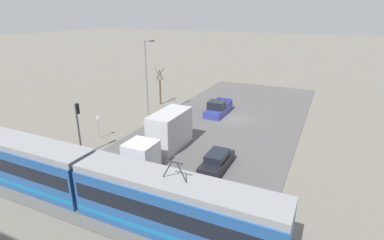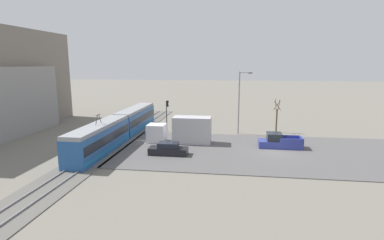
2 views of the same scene
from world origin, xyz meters
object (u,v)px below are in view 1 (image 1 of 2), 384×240
Objects in this scene: box_truck at (164,135)px; street_tree at (160,88)px; pickup_truck at (218,109)px; no_parking_sign at (98,125)px; light_rail_tram at (88,181)px; traffic_light_pole at (78,122)px; sedan_car_0 at (217,162)px; street_lamp_near_crossing at (147,75)px.

box_truck is 15.67m from street_tree.
no_parking_sign reaches higher than pickup_truck.
light_rail_tram is at bearing 86.39° from pickup_truck.
street_tree reaches higher than box_truck.
box_truck is 7.69m from traffic_light_pole.
street_tree is 13.29m from no_parking_sign.
light_rail_tram is at bearing -127.09° from sedan_car_0.
traffic_light_pole is 0.94× the size of street_tree.
no_parking_sign is (-0.49, 13.25, -0.88)m from street_tree.
sedan_car_0 is at bearing 145.28° from street_lamp_near_crossing.
no_parking_sign is at bearing 55.43° from pickup_truck.
box_truck is at bearing 171.25° from sedan_car_0.
light_rail_tram reaches higher than box_truck.
box_truck reaches higher than sedan_car_0.
street_lamp_near_crossing is 3.78× the size of no_parking_sign.
street_tree reaches higher than light_rail_tram.
sedan_car_0 is 0.48× the size of street_lamp_near_crossing.
traffic_light_pole is (6.58, 3.68, 1.50)m from box_truck.
pickup_truck is 2.16× the size of no_parking_sign.
sedan_car_0 is 1.82× the size of no_parking_sign.
traffic_light_pole is at bearing 65.61° from pickup_truck.
box_truck is 1.59× the size of pickup_truck.
street_tree is at bearing -72.98° from street_lamp_near_crossing.
street_lamp_near_crossing is (-1.75, 5.71, 2.96)m from street_tree.
light_rail_tram is at bearing 137.86° from traffic_light_pole.
light_rail_tram is at bearing 108.99° from street_tree.
sedan_car_0 is 0.86× the size of street_tree.
street_lamp_near_crossing is at bearing -70.34° from light_rail_tram.
box_truck is at bearing 122.05° from street_tree.
box_truck reaches higher than pickup_truck.
sedan_car_0 is at bearing 171.25° from box_truck.
street_lamp_near_crossing reaches higher than sedan_car_0.
street_lamp_near_crossing reaches higher than no_parking_sign.
pickup_truck is 9.22m from street_tree.
street_lamp_near_crossing is 8.55m from no_parking_sign.
sedan_car_0 is (-5.58, 0.86, -1.04)m from box_truck.
street_lamp_near_crossing reaches higher than box_truck.
street_tree reaches higher than sedan_car_0.
sedan_car_0 is at bearing 176.24° from no_parking_sign.
traffic_light_pole is at bearing -42.14° from light_rail_tram.
light_rail_tram reaches higher than no_parking_sign.
pickup_truck is at bearing 110.04° from sedan_car_0.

